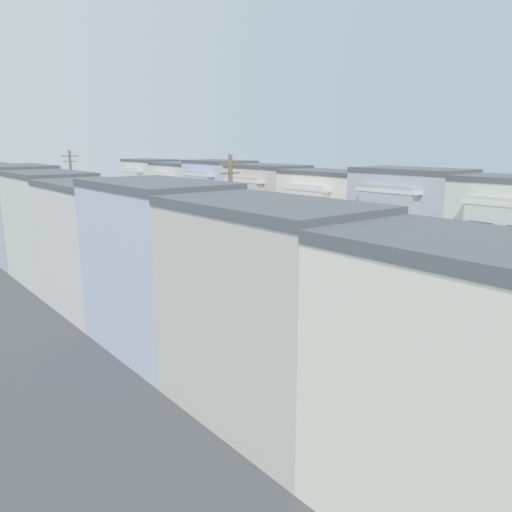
{
  "coord_description": "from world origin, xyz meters",
  "views": [
    {
      "loc": [
        -23.1,
        -20.98,
        10.67
      ],
      "look_at": [
        0.78,
        8.42,
        2.2
      ],
      "focal_mm": 35.0,
      "sensor_mm": 36.0,
      "label": 1
    }
  ],
  "objects_px": {
    "utility_pole_far": "(73,203)",
    "parked_right_b": "(421,301)",
    "tree_e": "(62,203)",
    "parked_left_c": "(252,311)",
    "parked_right_c": "(233,250)",
    "fedex_truck": "(372,288)",
    "parked_left_d": "(168,277)",
    "tree_c": "(195,239)",
    "tree_b": "(291,258)",
    "tree_far_r": "(179,201)",
    "parked_right_a": "(481,318)",
    "parked_left_b": "(410,374)",
    "lead_sedan": "(284,275)",
    "utility_pole_near": "(231,242)",
    "parked_right_d": "(182,237)",
    "tree_d": "(123,212)"
  },
  "relations": [
    {
      "from": "utility_pole_far",
      "to": "parked_right_b",
      "type": "distance_m",
      "value": 33.86
    },
    {
      "from": "parked_right_b",
      "to": "tree_e",
      "type": "bearing_deg",
      "value": 112.7
    },
    {
      "from": "parked_left_c",
      "to": "parked_right_c",
      "type": "relative_size",
      "value": 0.81
    },
    {
      "from": "fedex_truck",
      "to": "parked_left_d",
      "type": "distance_m",
      "value": 15.81
    },
    {
      "from": "parked_right_b",
      "to": "tree_c",
      "type": "bearing_deg",
      "value": 144.51
    },
    {
      "from": "tree_b",
      "to": "tree_far_r",
      "type": "height_order",
      "value": "tree_b"
    },
    {
      "from": "tree_b",
      "to": "utility_pole_far",
      "type": "bearing_deg",
      "value": 90.0
    },
    {
      "from": "utility_pole_far",
      "to": "parked_right_a",
      "type": "bearing_deg",
      "value": -72.55
    },
    {
      "from": "tree_b",
      "to": "parked_left_b",
      "type": "distance_m",
      "value": 7.81
    },
    {
      "from": "lead_sedan",
      "to": "parked_left_b",
      "type": "relative_size",
      "value": 0.92
    },
    {
      "from": "utility_pole_near",
      "to": "lead_sedan",
      "type": "height_order",
      "value": "utility_pole_near"
    },
    {
      "from": "tree_b",
      "to": "parked_right_a",
      "type": "xyz_separation_m",
      "value": [
        11.2,
        -4.55,
        -4.45
      ]
    },
    {
      "from": "tree_b",
      "to": "parked_right_c",
      "type": "height_order",
      "value": "tree_b"
    },
    {
      "from": "parked_left_c",
      "to": "tree_b",
      "type": "bearing_deg",
      "value": -109.99
    },
    {
      "from": "parked_left_c",
      "to": "parked_right_b",
      "type": "bearing_deg",
      "value": -33.05
    },
    {
      "from": "tree_b",
      "to": "parked_right_a",
      "type": "relative_size",
      "value": 1.94
    },
    {
      "from": "utility_pole_far",
      "to": "parked_right_d",
      "type": "height_order",
      "value": "utility_pole_far"
    },
    {
      "from": "tree_d",
      "to": "parked_left_c",
      "type": "xyz_separation_m",
      "value": [
        1.4,
        -14.79,
        -4.74
      ]
    },
    {
      "from": "parked_left_c",
      "to": "lead_sedan",
      "type": "bearing_deg",
      "value": 31.11
    },
    {
      "from": "utility_pole_near",
      "to": "parked_left_d",
      "type": "height_order",
      "value": "utility_pole_near"
    },
    {
      "from": "lead_sedan",
      "to": "parked_right_c",
      "type": "height_order",
      "value": "parked_right_c"
    },
    {
      "from": "tree_e",
      "to": "tree_far_r",
      "type": "bearing_deg",
      "value": -4.69
    },
    {
      "from": "tree_far_r",
      "to": "parked_right_a",
      "type": "distance_m",
      "value": 38.12
    },
    {
      "from": "fedex_truck",
      "to": "parked_left_c",
      "type": "height_order",
      "value": "fedex_truck"
    },
    {
      "from": "tree_d",
      "to": "parked_right_c",
      "type": "distance_m",
      "value": 12.17
    },
    {
      "from": "parked_right_a",
      "to": "parked_left_d",
      "type": "bearing_deg",
      "value": 122.0
    },
    {
      "from": "tree_b",
      "to": "utility_pole_near",
      "type": "xyz_separation_m",
      "value": [
        0.0,
        5.09,
        0.06
      ]
    },
    {
      "from": "utility_pole_far",
      "to": "parked_left_d",
      "type": "height_order",
      "value": "utility_pole_far"
    },
    {
      "from": "tree_e",
      "to": "utility_pole_near",
      "type": "bearing_deg",
      "value": -90.0
    },
    {
      "from": "tree_far_r",
      "to": "utility_pole_near",
      "type": "distance_m",
      "value": 31.21
    },
    {
      "from": "tree_b",
      "to": "parked_right_b",
      "type": "bearing_deg",
      "value": -2.84
    },
    {
      "from": "lead_sedan",
      "to": "utility_pole_near",
      "type": "bearing_deg",
      "value": -140.45
    },
    {
      "from": "tree_c",
      "to": "tree_d",
      "type": "xyz_separation_m",
      "value": [
        -0.0,
        10.68,
        0.65
      ]
    },
    {
      "from": "tree_b",
      "to": "parked_right_b",
      "type": "relative_size",
      "value": 1.56
    },
    {
      "from": "tree_far_r",
      "to": "parked_left_b",
      "type": "distance_m",
      "value": 41.54
    },
    {
      "from": "tree_c",
      "to": "parked_left_c",
      "type": "bearing_deg",
      "value": -71.14
    },
    {
      "from": "parked_left_c",
      "to": "parked_right_a",
      "type": "relative_size",
      "value": 1.04
    },
    {
      "from": "tree_far_r",
      "to": "parked_right_a",
      "type": "relative_size",
      "value": 1.49
    },
    {
      "from": "fedex_truck",
      "to": "lead_sedan",
      "type": "xyz_separation_m",
      "value": [
        0.54,
        8.9,
        -1.08
      ]
    },
    {
      "from": "tree_e",
      "to": "parked_left_d",
      "type": "distance_m",
      "value": 19.56
    },
    {
      "from": "tree_d",
      "to": "parked_right_d",
      "type": "relative_size",
      "value": 1.83
    },
    {
      "from": "tree_d",
      "to": "parked_left_d",
      "type": "xyz_separation_m",
      "value": [
        1.4,
        -4.29,
        -4.79
      ]
    },
    {
      "from": "tree_b",
      "to": "parked_left_c",
      "type": "bearing_deg",
      "value": 74.0
    },
    {
      "from": "utility_pole_far",
      "to": "parked_left_c",
      "type": "xyz_separation_m",
      "value": [
        1.4,
        -26.2,
        -4.48
      ]
    },
    {
      "from": "parked_left_b",
      "to": "parked_right_c",
      "type": "distance_m",
      "value": 28.25
    },
    {
      "from": "lead_sedan",
      "to": "parked_right_b",
      "type": "height_order",
      "value": "parked_right_b"
    },
    {
      "from": "parked_right_b",
      "to": "parked_left_c",
      "type": "bearing_deg",
      "value": 155.9
    },
    {
      "from": "tree_d",
      "to": "lead_sedan",
      "type": "distance_m",
      "value": 13.84
    },
    {
      "from": "fedex_truck",
      "to": "parked_right_c",
      "type": "height_order",
      "value": "fedex_truck"
    },
    {
      "from": "lead_sedan",
      "to": "parked_right_b",
      "type": "xyz_separation_m",
      "value": [
        2.44,
        -10.62,
        0.04
      ]
    }
  ]
}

